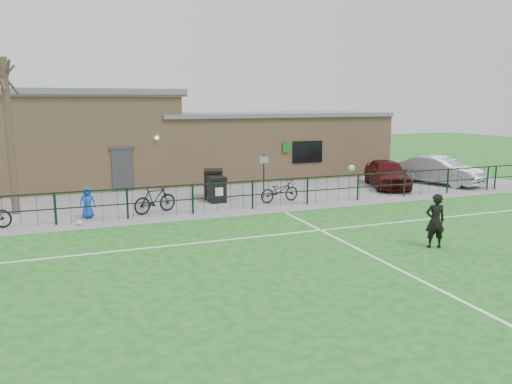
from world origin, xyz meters
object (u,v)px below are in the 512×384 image
object	(u,v)px
car_silver	(439,170)
wheelie_bin_left	(213,185)
bicycle_e	(279,191)
ball_ground	(79,223)
bare_tree	(10,138)
wheelie_bin_right	(217,190)
bicycle_d	(155,199)
sign_post	(264,176)
spectator_child	(87,203)
car_maroon	(387,173)

from	to	relation	value
car_silver	wheelie_bin_left	bearing A→B (deg)	155.99
bicycle_e	ball_ground	xyz separation A→B (m)	(-8.33, -1.28, -0.41)
bare_tree	wheelie_bin_right	bearing A→B (deg)	-4.34
bicycle_d	ball_ground	xyz separation A→B (m)	(-2.87, -1.03, -0.46)
sign_post	bicycle_e	bearing A→B (deg)	-72.08
car_silver	spectator_child	distance (m)	17.88
bicycle_e	ball_ground	distance (m)	8.44
bare_tree	wheelie_bin_left	world-z (taller)	bare_tree
spectator_child	ball_ground	xyz separation A→B (m)	(-0.34, -1.05, -0.51)
bare_tree	spectator_child	bearing A→B (deg)	-35.01
wheelie_bin_right	sign_post	size ratio (longest dim) A/B	0.52
bare_tree	sign_post	world-z (taller)	bare_tree
car_maroon	car_silver	world-z (taller)	car_silver
bare_tree	bicycle_e	bearing A→B (deg)	-8.59
wheelie_bin_right	bicycle_d	size ratio (longest dim) A/B	0.57
wheelie_bin_right	bicycle_d	bearing A→B (deg)	-157.87
wheelie_bin_left	bicycle_e	bearing A→B (deg)	-21.05
bicycle_e	wheelie_bin_left	bearing A→B (deg)	43.78
bicycle_d	ball_ground	world-z (taller)	bicycle_d
wheelie_bin_left	ball_ground	bearing A→B (deg)	-135.39
sign_post	bicycle_d	xyz separation A→B (m)	(-5.13, -1.27, -0.45)
car_silver	car_maroon	bearing A→B (deg)	155.55
bicycle_e	car_maroon	bearing A→B (deg)	-86.05
wheelie_bin_left	bicycle_d	bearing A→B (deg)	-128.36
spectator_child	ball_ground	bearing A→B (deg)	-107.70
sign_post	bicycle_e	size ratio (longest dim) A/B	1.06
wheelie_bin_left	wheelie_bin_right	size ratio (longest dim) A/B	1.18
ball_ground	sign_post	bearing A→B (deg)	16.03
car_maroon	ball_ground	xyz separation A→B (m)	(-14.98, -2.78, -0.63)
sign_post	car_maroon	bearing A→B (deg)	3.95
sign_post	ball_ground	xyz separation A→B (m)	(-8.00, -2.30, -0.91)
wheelie_bin_right	spectator_child	bearing A→B (deg)	-168.37
car_maroon	spectator_child	distance (m)	14.73
bare_tree	bicycle_e	distance (m)	11.00
bicycle_d	spectator_child	bearing A→B (deg)	69.85
sign_post	car_maroon	size ratio (longest dim) A/B	0.47
sign_post	ball_ground	distance (m)	8.37
sign_post	car_maroon	distance (m)	7.00
car_maroon	spectator_child	bearing A→B (deg)	-151.99
bare_tree	ball_ground	size ratio (longest dim) A/B	27.71
bicycle_d	spectator_child	size ratio (longest dim) A/B	1.53
spectator_child	bicycle_e	bearing A→B (deg)	2.09
spectator_child	bare_tree	bearing A→B (deg)	145.44
bicycle_d	bare_tree	bearing A→B (deg)	50.51
sign_post	car_silver	xyz separation A→B (m)	(10.16, 0.32, -0.26)
wheelie_bin_left	bicycle_e	distance (m)	3.09
bare_tree	bicycle_d	size ratio (longest dim) A/B	3.28
wheelie_bin_left	wheelie_bin_right	world-z (taller)	wheelie_bin_left
wheelie_bin_right	ball_ground	distance (m)	6.21
bicycle_e	wheelie_bin_right	bearing A→B (deg)	60.07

